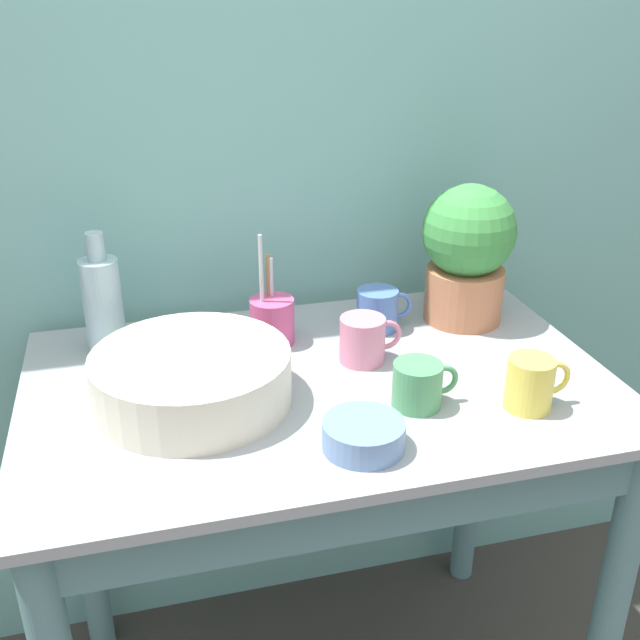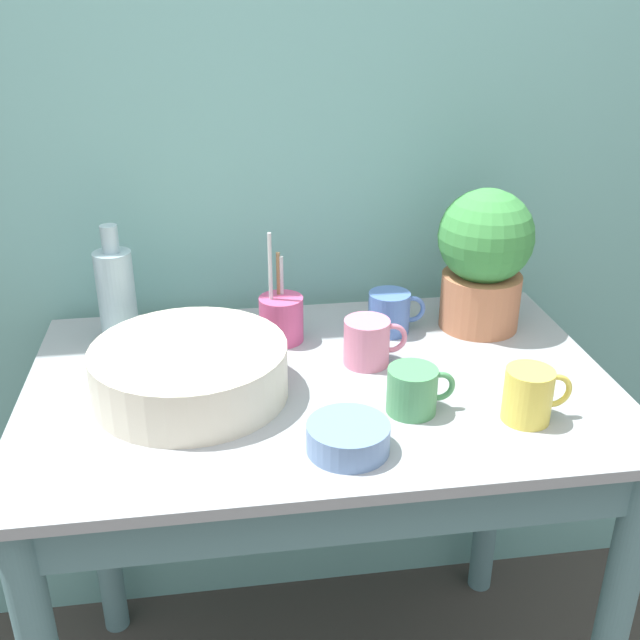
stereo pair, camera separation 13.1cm
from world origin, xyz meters
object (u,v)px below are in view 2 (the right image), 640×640
(potted_plant, at_px, (484,256))
(mug_green, at_px, (413,390))
(bottle_tall, at_px, (117,295))
(mug_yellow, at_px, (529,395))
(utensil_cup, at_px, (281,318))
(bowl_wash_large, at_px, (190,371))
(mug_pink, at_px, (368,342))
(bowl_small_blue, at_px, (348,437))
(mug_blue, at_px, (390,312))

(potted_plant, height_order, mug_green, potted_plant)
(bottle_tall, xyz_separation_m, mug_yellow, (0.69, -0.40, -0.06))
(mug_yellow, xyz_separation_m, utensil_cup, (-0.37, 0.36, 0.00))
(bowl_wash_large, distance_m, mug_pink, 0.34)
(mug_yellow, xyz_separation_m, bowl_small_blue, (-0.31, -0.04, -0.02))
(potted_plant, xyz_separation_m, mug_pink, (-0.26, -0.13, -0.11))
(bowl_small_blue, bearing_deg, mug_yellow, 8.23)
(bowl_wash_large, xyz_separation_m, bottle_tall, (-0.14, 0.23, 0.05))
(mug_blue, bearing_deg, potted_plant, 0.15)
(mug_pink, distance_m, bowl_small_blue, 0.29)
(mug_blue, xyz_separation_m, utensil_cup, (-0.22, -0.01, 0.01))
(bowl_wash_large, bearing_deg, bowl_small_blue, -40.59)
(utensil_cup, bearing_deg, bowl_small_blue, -80.91)
(bowl_wash_large, distance_m, bowl_small_blue, 0.32)
(utensil_cup, bearing_deg, bottle_tall, 172.66)
(mug_blue, distance_m, utensil_cup, 0.22)
(utensil_cup, bearing_deg, mug_pink, -39.03)
(bowl_wash_large, distance_m, bottle_tall, 0.28)
(mug_pink, bearing_deg, mug_yellow, -46.35)
(mug_blue, height_order, bowl_small_blue, mug_blue)
(mug_yellow, height_order, mug_blue, mug_yellow)
(potted_plant, xyz_separation_m, mug_blue, (-0.19, -0.00, -0.11))
(mug_yellow, distance_m, utensil_cup, 0.52)
(mug_green, bearing_deg, mug_blue, 84.00)
(mug_pink, xyz_separation_m, mug_yellow, (0.22, -0.23, 0.00))
(mug_blue, height_order, utensil_cup, utensil_cup)
(bottle_tall, height_order, mug_yellow, bottle_tall)
(bottle_tall, distance_m, mug_green, 0.62)
(mug_yellow, bearing_deg, potted_plant, 83.53)
(potted_plant, distance_m, mug_yellow, 0.38)
(bowl_wash_large, bearing_deg, utensil_cup, 47.38)
(mug_blue, bearing_deg, bowl_wash_large, -153.64)
(bottle_tall, relative_size, bowl_small_blue, 1.87)
(bowl_wash_large, xyz_separation_m, mug_green, (0.37, -0.11, -0.01))
(bowl_wash_large, relative_size, bowl_small_blue, 2.62)
(mug_pink, relative_size, mug_blue, 1.02)
(mug_pink, height_order, utensil_cup, utensil_cup)
(mug_pink, distance_m, utensil_cup, 0.20)
(bottle_tall, height_order, mug_pink, bottle_tall)
(potted_plant, distance_m, utensil_cup, 0.43)
(bowl_wash_large, height_order, mug_yellow, bowl_wash_large)
(potted_plant, bearing_deg, mug_green, -125.69)
(mug_pink, height_order, bowl_small_blue, mug_pink)
(potted_plant, height_order, mug_pink, potted_plant)
(bowl_wash_large, bearing_deg, mug_yellow, -16.41)
(utensil_cup, bearing_deg, potted_plant, 0.94)
(mug_pink, bearing_deg, utensil_cup, 140.97)
(mug_green, bearing_deg, potted_plant, 54.31)
(mug_green, relative_size, utensil_cup, 0.51)
(bowl_small_blue, distance_m, utensil_cup, 0.41)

